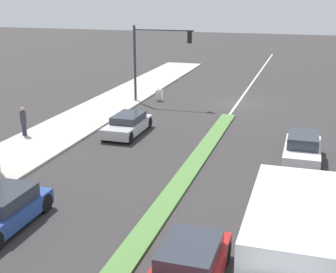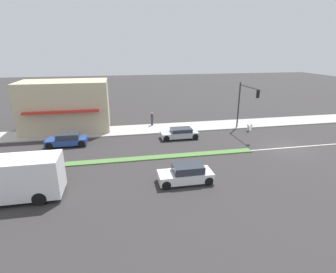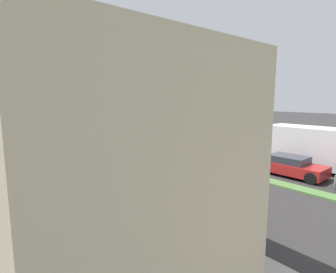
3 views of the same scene
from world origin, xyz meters
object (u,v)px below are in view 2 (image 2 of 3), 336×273
Objects in this scene: warning_aframe_sign at (250,128)px; sedan_silver at (180,133)px; hatchback_red at (31,172)px; pedestrian at (152,118)px; van_white at (186,174)px; coupe_blue at (67,140)px; traffic_signal_main at (245,99)px; delivery_truck at (6,179)px.

warning_aframe_sign is 8.99m from sedan_silver.
warning_aframe_sign is at bearing -70.01° from hatchback_red.
van_white is (-15.46, -0.40, -0.34)m from pedestrian.
hatchback_red reaches higher than sedan_silver.
van_white is at bearing -135.02° from coupe_blue.
van_white is at bearing -178.50° from pedestrian.
coupe_blue is at bearing 92.56° from warning_aframe_sign.
traffic_signal_main is at bearing -68.82° from hatchback_red.
hatchback_red is at bearing 168.40° from coupe_blue.
delivery_truck is 1.82× the size of sedan_silver.
delivery_truck is 1.87× the size of coupe_blue.
hatchback_red is at bearing -12.41° from delivery_truck.
pedestrian is 12.18m from warning_aframe_sign.
hatchback_red is (-7.20, 1.48, -0.02)m from coupe_blue.
delivery_truck is at bearing 142.93° from pedestrian.
pedestrian reaches higher than coupe_blue.
pedestrian is 0.42× the size of hatchback_red.
hatchback_red is 0.98× the size of van_white.
traffic_signal_main is 3.34× the size of pedestrian.
traffic_signal_main reaches higher than warning_aframe_sign.
pedestrian is 0.41× the size of sedan_silver.
hatchback_red is at bearing 109.99° from warning_aframe_sign.
sedan_silver is at bearing 97.95° from traffic_signal_main.
delivery_truck reaches higher than sedan_silver.
van_white is at bearing -90.00° from delivery_truck.
traffic_signal_main reaches higher than sedan_silver.
pedestrian reaches higher than hatchback_red.
traffic_signal_main is at bearing -86.78° from coupe_blue.
delivery_truck is at bearing 90.00° from van_white.
pedestrian is at bearing -37.07° from delivery_truck.
coupe_blue is at bearing 93.22° from traffic_signal_main.
pedestrian is 0.42× the size of coupe_blue.
delivery_truck is 10.25m from coupe_blue.
van_white reaches higher than sedan_silver.
warning_aframe_sign is 0.21× the size of coupe_blue.
traffic_signal_main is at bearing -41.98° from van_white.
warning_aframe_sign is 20.91m from coupe_blue.
coupe_blue is 1.01× the size of hatchback_red.
van_white is at bearing 135.11° from warning_aframe_sign.
warning_aframe_sign is 0.21× the size of van_white.
pedestrian is 5.97m from sedan_silver.
delivery_truck is 17.26m from sedan_silver.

